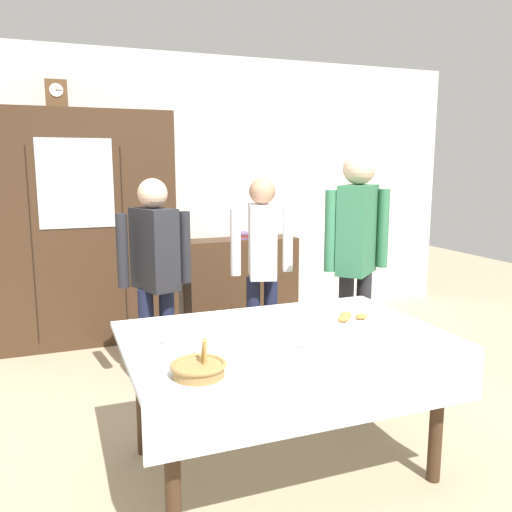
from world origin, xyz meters
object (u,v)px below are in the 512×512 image
(spoon_mid_right, at_px, (428,339))
(tea_cup_front_edge, at_px, (310,345))
(spoon_center, at_px, (357,303))
(mantel_clock, at_px, (56,94))
(tea_cup_back_edge, at_px, (289,316))
(person_behind_table_left, at_px, (357,246))
(tea_cup_far_right, at_px, (204,350))
(dining_table, at_px, (286,353))
(wall_cabinet, at_px, (77,230))
(person_beside_shelf, at_px, (155,266))
(bread_basket, at_px, (199,368))
(tea_cup_mid_left, at_px, (170,341))
(book_stack, at_px, (241,235))
(bookshelf_low, at_px, (241,281))
(person_near_right_end, at_px, (262,256))
(pastry_plate, at_px, (351,320))

(spoon_mid_right, bearing_deg, tea_cup_front_edge, 172.84)
(spoon_center, bearing_deg, mantel_clock, 128.19)
(tea_cup_back_edge, relative_size, person_behind_table_left, 0.08)
(tea_cup_front_edge, height_order, tea_cup_far_right, same)
(dining_table, height_order, tea_cup_front_edge, tea_cup_front_edge)
(wall_cabinet, height_order, person_beside_shelf, wall_cabinet)
(wall_cabinet, height_order, tea_cup_front_edge, wall_cabinet)
(tea_cup_front_edge, relative_size, bread_basket, 0.54)
(spoon_mid_right, xyz_separation_m, person_behind_table_left, (0.29, 1.18, 0.29))
(tea_cup_far_right, distance_m, spoon_center, 1.30)
(mantel_clock, distance_m, tea_cup_mid_left, 2.94)
(spoon_mid_right, bearing_deg, person_behind_table_left, 76.00)
(dining_table, height_order, book_stack, book_stack)
(bookshelf_low, bearing_deg, mantel_clock, -178.26)
(tea_cup_back_edge, relative_size, spoon_mid_right, 1.09)
(tea_cup_far_right, bearing_deg, spoon_center, 25.67)
(wall_cabinet, height_order, person_behind_table_left, wall_cabinet)
(bread_basket, xyz_separation_m, person_behind_table_left, (1.50, 1.21, 0.26))
(dining_table, bearing_deg, tea_cup_mid_left, 174.76)
(bookshelf_low, height_order, spoon_center, bookshelf_low)
(wall_cabinet, distance_m, person_behind_table_left, 2.53)
(person_beside_shelf, bearing_deg, person_near_right_end, 8.04)
(mantel_clock, relative_size, bookshelf_low, 0.21)
(tea_cup_back_edge, xyz_separation_m, spoon_center, (0.56, 0.19, -0.02))
(bread_basket, xyz_separation_m, spoon_mid_right, (1.21, 0.03, -0.03))
(tea_cup_mid_left, relative_size, person_near_right_end, 0.08)
(bookshelf_low, bearing_deg, person_beside_shelf, -129.51)
(wall_cabinet, height_order, bread_basket, wall_cabinet)
(bread_basket, bearing_deg, tea_cup_far_right, 69.61)
(book_stack, height_order, pastry_plate, book_stack)
(bookshelf_low, height_order, person_behind_table_left, person_behind_table_left)
(bread_basket, height_order, spoon_center, bread_basket)
(book_stack, height_order, spoon_center, book_stack)
(bookshelf_low, xyz_separation_m, person_beside_shelf, (-1.13, -1.37, 0.49))
(tea_cup_front_edge, height_order, person_near_right_end, person_near_right_end)
(tea_cup_front_edge, xyz_separation_m, person_behind_table_left, (0.93, 1.10, 0.27))
(tea_cup_far_right, bearing_deg, wall_cabinet, 98.76)
(bookshelf_low, bearing_deg, person_behind_table_left, -81.71)
(tea_cup_mid_left, xyz_separation_m, bread_basket, (0.03, -0.41, 0.01))
(tea_cup_far_right, distance_m, person_near_right_end, 1.78)
(tea_cup_front_edge, xyz_separation_m, spoon_mid_right, (0.63, -0.08, -0.02))
(bread_basket, xyz_separation_m, spoon_center, (1.25, 0.78, -0.03))
(bread_basket, height_order, spoon_mid_right, bread_basket)
(tea_cup_back_edge, xyz_separation_m, person_beside_shelf, (-0.57, 1.03, 0.15))
(book_stack, bearing_deg, spoon_center, -89.72)
(person_near_right_end, height_order, person_behind_table_left, person_behind_table_left)
(spoon_mid_right, bearing_deg, tea_cup_back_edge, 132.69)
(tea_cup_back_edge, relative_size, person_beside_shelf, 0.08)
(wall_cabinet, distance_m, spoon_mid_right, 3.31)
(book_stack, height_order, tea_cup_front_edge, book_stack)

